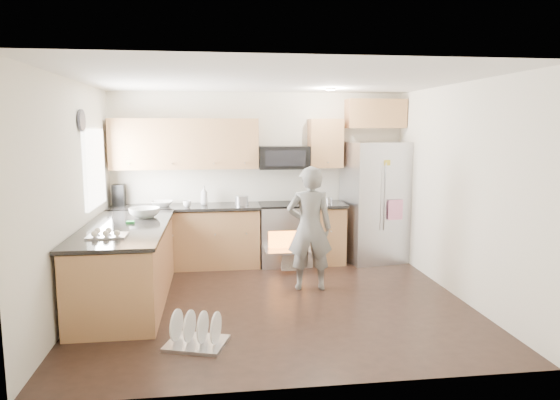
{
  "coord_description": "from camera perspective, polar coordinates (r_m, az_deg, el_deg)",
  "views": [
    {
      "loc": [
        -0.69,
        -5.69,
        2.07
      ],
      "look_at": [
        0.12,
        0.5,
        1.16
      ],
      "focal_mm": 32.0,
      "sensor_mm": 36.0,
      "label": 1
    }
  ],
  "objects": [
    {
      "name": "ground",
      "position": [
        6.09,
        -0.55,
        -11.57
      ],
      "size": [
        4.5,
        4.5,
        0.0
      ],
      "primitive_type": "plane",
      "color": "black",
      "rests_on": "ground"
    },
    {
      "name": "room_shell",
      "position": [
        5.76,
        -0.96,
        4.36
      ],
      "size": [
        4.54,
        4.04,
        2.62
      ],
      "color": "silver",
      "rests_on": "ground"
    },
    {
      "name": "back_cabinet_run",
      "position": [
        7.52,
        -6.61,
        -0.22
      ],
      "size": [
        4.45,
        0.64,
        2.5
      ],
      "color": "#A46941",
      "rests_on": "ground"
    },
    {
      "name": "stove_range",
      "position": [
        7.58,
        0.52,
        -2.3
      ],
      "size": [
        0.76,
        0.97,
        1.79
      ],
      "color": "#B7B7BC",
      "rests_on": "ground"
    },
    {
      "name": "peninsula",
      "position": [
        6.24,
        -17.12,
        -6.97
      ],
      "size": [
        0.96,
        2.36,
        1.05
      ],
      "color": "#A46941",
      "rests_on": "ground"
    },
    {
      "name": "person",
      "position": [
        6.37,
        3.4,
        -3.26
      ],
      "size": [
        0.61,
        0.43,
        1.59
      ],
      "primitive_type": "imported",
      "rotation": [
        0.0,
        0.0,
        3.05
      ],
      "color": "gray",
      "rests_on": "ground"
    },
    {
      "name": "refrigerator",
      "position": [
        7.87,
        10.81,
        -0.22
      ],
      "size": [
        1.01,
        0.85,
        1.85
      ],
      "rotation": [
        0.0,
        0.0,
        0.17
      ],
      "color": "#B7B7BC",
      "rests_on": "ground"
    },
    {
      "name": "dish_rack",
      "position": [
        5.01,
        -9.54,
        -15.07
      ],
      "size": [
        0.66,
        0.59,
        0.34
      ],
      "rotation": [
        0.0,
        0.0,
        -0.32
      ],
      "color": "#B7B7BC",
      "rests_on": "ground"
    }
  ]
}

